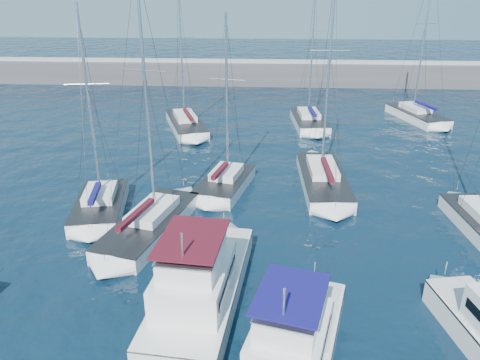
# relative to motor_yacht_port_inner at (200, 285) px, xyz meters

# --- Properties ---
(ground) EXTENTS (220.00, 220.00, 0.00)m
(ground) POSITION_rel_motor_yacht_port_inner_xyz_m (3.83, 0.85, -1.13)
(ground) COLOR black
(ground) RESTS_ON ground
(breakwater) EXTENTS (160.00, 6.00, 4.45)m
(breakwater) POSITION_rel_motor_yacht_port_inner_xyz_m (3.83, 52.85, -0.08)
(breakwater) COLOR #424244
(breakwater) RESTS_ON ground
(motor_yacht_port_inner) EXTENTS (4.60, 10.55, 4.69)m
(motor_yacht_port_inner) POSITION_rel_motor_yacht_port_inner_xyz_m (0.00, 0.00, 0.00)
(motor_yacht_port_inner) COLOR silver
(motor_yacht_port_inner) RESTS_ON ground
(motor_yacht_stbd_inner) EXTENTS (5.21, 9.04, 4.69)m
(motor_yacht_stbd_inner) POSITION_rel_motor_yacht_port_inner_xyz_m (4.18, -3.77, 0.00)
(motor_yacht_stbd_inner) COLOR silver
(motor_yacht_stbd_inner) RESTS_ON ground
(sailboat_mid_a) EXTENTS (4.16, 7.23, 13.57)m
(sailboat_mid_a) POSITION_rel_motor_yacht_port_inner_xyz_m (-7.98, 9.29, -0.61)
(sailboat_mid_a) COLOR silver
(sailboat_mid_a) RESTS_ON ground
(sailboat_mid_b) EXTENTS (5.12, 9.25, 15.67)m
(sailboat_mid_b) POSITION_rel_motor_yacht_port_inner_xyz_m (-4.06, 6.90, -0.61)
(sailboat_mid_b) COLOR silver
(sailboat_mid_b) RESTS_ON ground
(sailboat_mid_c) EXTENTS (4.40, 6.99, 12.84)m
(sailboat_mid_c) POSITION_rel_motor_yacht_port_inner_xyz_m (0.05, 13.49, -0.61)
(sailboat_mid_c) COLOR silver
(sailboat_mid_c) RESTS_ON ground
(sailboat_mid_d) EXTENTS (3.50, 9.78, 15.84)m
(sailboat_mid_d) POSITION_rel_motor_yacht_port_inner_xyz_m (7.36, 14.65, -0.62)
(sailboat_mid_d) COLOR silver
(sailboat_mid_d) RESTS_ON ground
(sailboat_back_a) EXTENTS (5.95, 9.86, 14.61)m
(sailboat_back_a) POSITION_rel_motor_yacht_port_inner_xyz_m (-5.36, 28.70, -0.62)
(sailboat_back_a) COLOR silver
(sailboat_back_a) RESTS_ON ground
(sailboat_back_b) EXTENTS (3.82, 8.24, 15.43)m
(sailboat_back_b) POSITION_rel_motor_yacht_port_inner_xyz_m (7.59, 30.53, -0.60)
(sailboat_back_b) COLOR silver
(sailboat_back_b) RESTS_ON ground
(sailboat_back_c) EXTENTS (5.42, 8.96, 16.31)m
(sailboat_back_c) POSITION_rel_motor_yacht_port_inner_xyz_m (19.77, 33.59, -0.60)
(sailboat_back_c) COLOR silver
(sailboat_back_c) RESTS_ON ground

